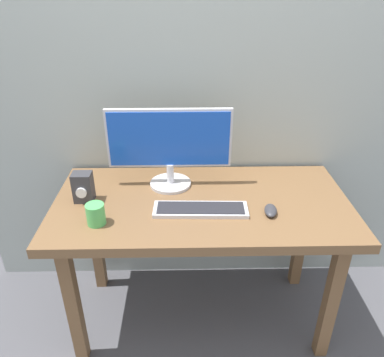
# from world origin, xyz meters

# --- Properties ---
(ground_plane) EXTENTS (6.00, 6.00, 0.00)m
(ground_plane) POSITION_xyz_m (0.00, 0.00, 0.00)
(ground_plane) COLOR #4C4C51
(wall_back) EXTENTS (2.52, 0.04, 3.00)m
(wall_back) POSITION_xyz_m (0.00, 0.39, 1.50)
(wall_back) COLOR #9EA8A3
(wall_back) RESTS_ON ground_plane
(desk) EXTENTS (1.41, 0.71, 0.77)m
(desk) POSITION_xyz_m (0.00, 0.00, 0.68)
(desk) COLOR brown
(desk) RESTS_ON ground_plane
(monitor) EXTENTS (0.61, 0.21, 0.40)m
(monitor) POSITION_xyz_m (-0.15, 0.16, 0.99)
(monitor) COLOR silver
(monitor) RESTS_ON desk
(keyboard_primary) EXTENTS (0.43, 0.14, 0.02)m
(keyboard_primary) POSITION_xyz_m (-0.01, -0.09, 0.78)
(keyboard_primary) COLOR silver
(keyboard_primary) RESTS_ON desk
(mouse) EXTENTS (0.07, 0.11, 0.03)m
(mouse) POSITION_xyz_m (0.31, -0.12, 0.78)
(mouse) COLOR #333338
(mouse) RESTS_ON desk
(audio_controller) EXTENTS (0.09, 0.08, 0.14)m
(audio_controller) POSITION_xyz_m (-0.56, 0.01, 0.84)
(audio_controller) COLOR #333338
(audio_controller) RESTS_ON desk
(coffee_mug) EXTENTS (0.08, 0.08, 0.10)m
(coffee_mug) POSITION_xyz_m (-0.46, -0.18, 0.82)
(coffee_mug) COLOR #4CB259
(coffee_mug) RESTS_ON desk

